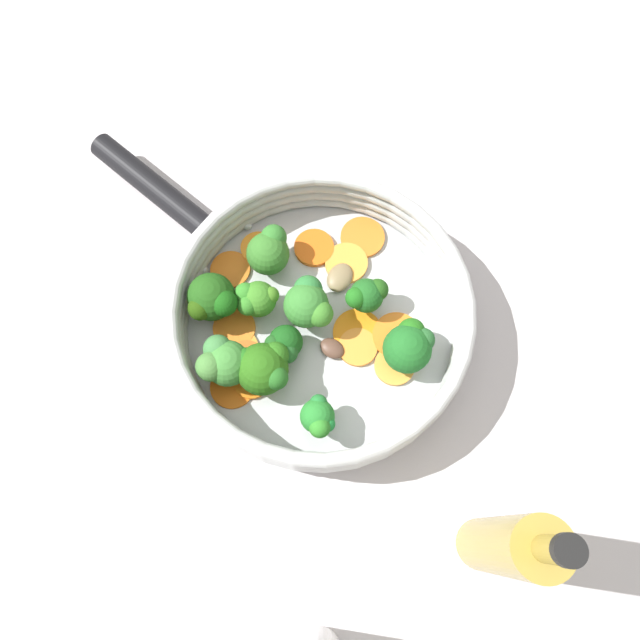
{
  "coord_description": "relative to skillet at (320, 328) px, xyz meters",
  "views": [
    {
      "loc": [
        0.17,
        -0.08,
        0.59
      ],
      "look_at": [
        0.0,
        0.0,
        0.03
      ],
      "focal_mm": 35.0,
      "sensor_mm": 36.0,
      "label": 1
    }
  ],
  "objects": [
    {
      "name": "ground_plane",
      "position": [
        0.0,
        0.0,
        -0.01
      ],
      "size": [
        4.0,
        4.0,
        0.0
      ],
      "primitive_type": "plane",
      "color": "#BCB7BB"
    },
    {
      "name": "skillet",
      "position": [
        0.0,
        0.0,
        0.0
      ],
      "size": [
        0.27,
        0.27,
        0.02
      ],
      "primitive_type": "cylinder",
      "color": "#B2B5B7",
      "rests_on": "ground_plane"
    },
    {
      "name": "skillet_rim_wall",
      "position": [
        0.0,
        0.0,
        0.04
      ],
      "size": [
        0.28,
        0.28,
        0.05
      ],
      "color": "#B8BBBC",
      "rests_on": "skillet"
    },
    {
      "name": "skillet_handle",
      "position": [
        -0.2,
        -0.09,
        0.02
      ],
      "size": [
        0.16,
        0.09,
        0.03
      ],
      "primitive_type": "cylinder",
      "rotation": [
        1.57,
        0.0,
        5.15
      ],
      "color": "black",
      "rests_on": "skillet"
    },
    {
      "name": "skillet_rivet_left",
      "position": [
        -0.13,
        -0.02,
        0.01
      ],
      "size": [
        0.01,
        0.01,
        0.01
      ],
      "primitive_type": "sphere",
      "color": "#B3B8BB",
      "rests_on": "skillet"
    },
    {
      "name": "skillet_rivet_right",
      "position": [
        -0.1,
        -0.08,
        0.01
      ],
      "size": [
        0.01,
        0.01,
        0.01
      ],
      "primitive_type": "sphere",
      "color": "#B3B2B9",
      "rests_on": "skillet"
    },
    {
      "name": "carrot_slice_0",
      "position": [
        0.07,
        0.05,
        0.01
      ],
      "size": [
        0.04,
        0.04,
        0.0
      ],
      "primitive_type": "cylinder",
      "rotation": [
        0.0,
        0.0,
        3.32
      ],
      "color": "gold",
      "rests_on": "skillet"
    },
    {
      "name": "carrot_slice_1",
      "position": [
        -0.01,
        -0.08,
        0.01
      ],
      "size": [
        0.06,
        0.06,
        0.0
      ],
      "primitive_type": "cylinder",
      "rotation": [
        0.0,
        0.0,
        2.16
      ],
      "color": "orange",
      "rests_on": "skillet"
    },
    {
      "name": "carrot_slice_2",
      "position": [
        -0.07,
        0.08,
        0.01
      ],
      "size": [
        0.06,
        0.06,
        0.0
      ],
      "primitive_type": "cylinder",
      "rotation": [
        0.0,
        0.0,
        2.32
      ],
      "color": "orange",
      "rests_on": "skillet"
    },
    {
      "name": "carrot_slice_3",
      "position": [
        -0.05,
        0.05,
        0.01
      ],
      "size": [
        0.05,
        0.05,
        0.01
      ],
      "primitive_type": "cylinder",
      "rotation": [
        0.0,
        0.0,
        5.99
      ],
      "color": "orange",
      "rests_on": "skillet"
    },
    {
      "name": "carrot_slice_4",
      "position": [
        -0.09,
        -0.06,
        0.01
      ],
      "size": [
        0.06,
        0.06,
        0.0
      ],
      "primitive_type": "cylinder",
      "rotation": [
        0.0,
        0.0,
        4.06
      ],
      "color": "orange",
      "rests_on": "skillet"
    },
    {
      "name": "carrot_slice_5",
      "position": [
        0.02,
        -0.1,
        0.01
      ],
      "size": [
        0.06,
        0.06,
        0.0
      ],
      "primitive_type": "cylinder",
      "rotation": [
        0.0,
        0.0,
        5.43
      ],
      "color": "#D96111",
      "rests_on": "skillet"
    },
    {
      "name": "carrot_slice_6",
      "position": [
        0.02,
        0.03,
        0.01
      ],
      "size": [
        0.06,
        0.06,
        0.0
      ],
      "primitive_type": "cylinder",
      "rotation": [
        0.0,
        0.0,
        0.2
      ],
      "color": "orange",
      "rests_on": "skillet"
    },
    {
      "name": "carrot_slice_7",
      "position": [
        0.04,
        0.06,
        0.01
      ],
      "size": [
        0.07,
        0.07,
        0.01
      ],
      "primitive_type": "cylinder",
      "rotation": [
        0.0,
        0.0,
        5.38
      ],
      "color": "orange",
      "rests_on": "skillet"
    },
    {
      "name": "carrot_slice_8",
      "position": [
        0.0,
        -0.08,
        0.01
      ],
      "size": [
        0.04,
        0.04,
        0.0
      ],
      "primitive_type": "cylinder",
      "rotation": [
        0.0,
        0.0,
        6.07
      ],
      "color": "orange",
      "rests_on": "skillet"
    },
    {
      "name": "carrot_slice_9",
      "position": [
        -0.08,
        0.03,
        0.01
      ],
      "size": [
        0.05,
        0.05,
        0.01
      ],
      "primitive_type": "cylinder",
      "rotation": [
        0.0,
        0.0,
        1.09
      ],
      "color": "orange",
      "rests_on": "skillet"
    },
    {
      "name": "carrot_slice_10",
      "position": [
        0.04,
        0.02,
        0.01
      ],
      "size": [
        0.05,
        0.05,
        0.0
      ],
      "primitive_type": "cylinder",
      "rotation": [
        0.0,
        0.0,
        5.78
      ],
      "color": "orange",
      "rests_on": "skillet"
    },
    {
      "name": "carrot_slice_11",
      "position": [
        0.02,
        -0.08,
        0.01
      ],
      "size": [
        0.05,
        0.05,
        0.01
      ],
      "primitive_type": "cylinder",
      "rotation": [
        0.0,
        0.0,
        5.33
      ],
      "color": "orange",
      "rests_on": "skillet"
    },
    {
      "name": "carrot_slice_12",
      "position": [
        -0.1,
        -0.02,
        0.01
      ],
      "size": [
        0.05,
        0.05,
        0.01
      ],
      "primitive_type": "cylinder",
      "rotation": [
        0.0,
        0.0,
        3.62
      ],
      "color": "orange",
      "rests_on": "skillet"
    },
    {
      "name": "carrot_slice_13",
      "position": [
        -0.03,
        -0.08,
        0.01
      ],
      "size": [
        0.06,
        0.06,
        0.0
      ],
      "primitive_type": "cylinder",
      "rotation": [
        0.0,
        0.0,
        5.56
      ],
      "color": "orange",
      "rests_on": "skillet"
    },
    {
      "name": "broccoli_floret_0",
      "position": [
        -0.04,
        -0.05,
        0.04
      ],
      "size": [
        0.04,
        0.04,
        0.04
      ],
      "color": "#8AB163",
      "rests_on": "skillet"
    },
    {
      "name": "broccoli_floret_1",
      "position": [
        0.09,
        -0.04,
        0.04
      ],
      "size": [
        0.04,
        0.03,
        0.04
      ],
      "color": "#759B55",
      "rests_on": "skillet"
    },
    {
      "name": "broccoli_floret_2",
      "position": [
        -0.0,
        0.05,
        0.04
      ],
      "size": [
        0.03,
        0.04,
        0.04
      ],
      "color": "#698C51",
      "rests_on": "skillet"
    },
    {
      "name": "broccoli_floret_3",
      "position": [
        -0.05,
        -0.08,
        0.04
      ],
      "size": [
        0.05,
        0.05,
        0.05
      ],
      "color": "#7B9A53",
      "rests_on": "skillet"
    },
    {
      "name": "broccoli_floret_4",
      "position": [
        0.06,
        0.06,
        0.04
      ],
      "size": [
        0.05,
        0.05,
        0.05
      ],
      "color": "#8CB562",
      "rests_on": "skillet"
    },
    {
      "name": "broccoli_floret_5",
      "position": [
        -0.02,
        -0.0,
        0.04
      ],
      "size": [
        0.05,
        0.04,
        0.05
      ],
      "color": "#81B066",
      "rests_on": "skillet"
    },
    {
      "name": "broccoli_floret_6",
      "position": [
        0.01,
        -0.1,
        0.04
      ],
      "size": [
        0.05,
        0.05,
        0.05
      ],
      "color": "#789559",
      "rests_on": "skillet"
    },
    {
      "name": "broccoli_floret_7",
      "position": [
        -0.08,
        -0.02,
        0.04
      ],
      "size": [
        0.04,
        0.04,
        0.05
      ],
      "color": "#81B061",
      "rests_on": "skillet"
    },
    {
      "name": "broccoli_floret_8",
      "position": [
        0.02,
        -0.07,
        0.04
      ],
      "size": [
        0.05,
        0.05,
        0.05
      ],
      "color": "#8BB56F",
      "rests_on": "skillet"
    },
    {
      "name": "broccoli_floret_9",
      "position": [
        0.01,
        -0.04,
        0.03
      ],
      "size": [
        0.04,
        0.04,
        0.04
      ],
      "color": "#7BA25A",
      "rests_on": "skillet"
    },
    {
      "name": "mushroom_piece_0",
      "position": [
        0.03,
        0.0,
        0.01
      ],
      "size": [
        0.03,
        0.03,
        0.01
      ],
      "primitive_type": "ellipsoid",
      "rotation": [
        0.0,
        0.0,
        0.56
      ],
      "color": "brown",
      "rests_on": "skillet"
    },
    {
      "name": "mushroom_piece_1",
      "position": [
        -0.03,
        0.04,
        0.01
      ],
      "size": [
        0.04,
        0.04,
        0.01
      ],
      "primitive_type": "ellipsoid",
      "rotation": [
        0.0,
        0.0,
        5.37
      ],
      "color": "olive",
      "rests_on": "skillet"
    },
    {
      "name": "oil_bottle",
      "position": [
        0.24,
        0.05,
        0.08
      ],
      "size": [
        0.04,
        0.04,
        0.21
      ],
      "color": "olive",
      "rests_on": "ground_plane"
    }
  ]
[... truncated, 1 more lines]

